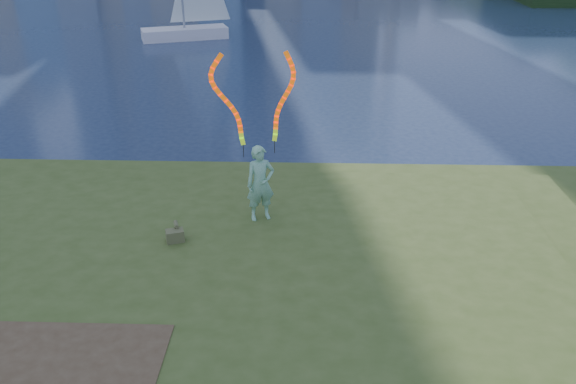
{
  "coord_description": "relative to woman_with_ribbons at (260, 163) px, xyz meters",
  "views": [
    {
      "loc": [
        1.61,
        -9.26,
        7.26
      ],
      "look_at": [
        1.29,
        1.0,
        2.07
      ],
      "focal_mm": 35.0,
      "sensor_mm": 36.0,
      "label": 1
    }
  ],
  "objects": [
    {
      "name": "canvas_bag",
      "position": [
        -1.79,
        -1.09,
        -1.24
      ],
      "size": [
        0.44,
        0.49,
        0.36
      ],
      "rotation": [
        0.0,
        0.0,
        0.33
      ],
      "color": "#474F2A",
      "rests_on": "grassy_knoll"
    },
    {
      "name": "woman_with_ribbons",
      "position": [
        0.0,
        0.0,
        0.0
      ],
      "size": [
        1.99,
        0.82,
        4.16
      ],
      "rotation": [
        0.0,
        0.0,
        0.36
      ],
      "color": "#206E3F",
      "rests_on": "grassy_knoll"
    },
    {
      "name": "sailboat",
      "position": [
        -6.28,
        24.02,
        -0.75
      ],
      "size": [
        5.5,
        3.3,
        8.38
      ],
      "rotation": [
        0.0,
        0.0,
        0.34
      ],
      "color": "silver",
      "rests_on": "ground"
    },
    {
      "name": "grassy_knoll",
      "position": [
        -0.62,
        -4.46,
        -1.85
      ],
      "size": [
        20.0,
        18.0,
        0.8
      ],
      "color": "#3A491A",
      "rests_on": "ground"
    },
    {
      "name": "ground",
      "position": [
        -0.62,
        -2.16,
        -2.19
      ],
      "size": [
        320.0,
        320.0,
        0.0
      ],
      "primitive_type": "plane",
      "color": "#1A2741",
      "rests_on": "ground"
    }
  ]
}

